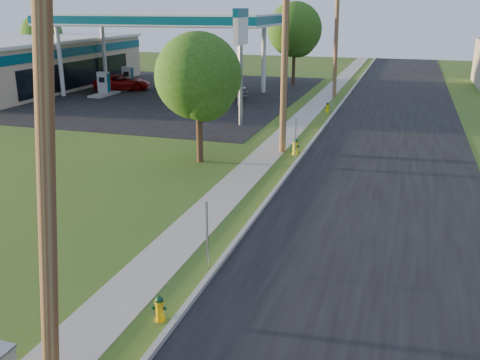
{
  "coord_description": "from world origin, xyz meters",
  "views": [
    {
      "loc": [
        5.12,
        -8.31,
        6.99
      ],
      "look_at": [
        0.0,
        8.0,
        1.4
      ],
      "focal_mm": 40.0,
      "sensor_mm": 36.0,
      "label": 1
    }
  ],
  "objects_px": {
    "utility_pole_mid": "(285,51)",
    "car_silver": "(219,87)",
    "price_pylon": "(241,34)",
    "tree_verge": "(200,80)",
    "fuel_pump_se": "(225,85)",
    "hydrant_mid": "(295,146)",
    "utility_pole_near": "(45,143)",
    "hydrant_near": "(160,308)",
    "tree_lot": "(296,32)",
    "tree_back": "(42,36)",
    "utility_pole_far": "(336,35)",
    "hydrant_far": "(327,107)",
    "fuel_pump_sw": "(128,80)",
    "fuel_pump_ne": "(208,92)",
    "fuel_pump_nw": "(104,87)",
    "car_red": "(122,82)"
  },
  "relations": [
    {
      "from": "fuel_pump_sw",
      "to": "utility_pole_near",
      "type": "bearing_deg",
      "value": -62.91
    },
    {
      "from": "utility_pole_mid",
      "to": "car_silver",
      "type": "distance_m",
      "value": 18.09
    },
    {
      "from": "fuel_pump_sw",
      "to": "car_red",
      "type": "bearing_deg",
      "value": -93.3
    },
    {
      "from": "utility_pole_near",
      "to": "hydrant_near",
      "type": "height_order",
      "value": "utility_pole_near"
    },
    {
      "from": "fuel_pump_ne",
      "to": "fuel_pump_se",
      "type": "distance_m",
      "value": 4.0
    },
    {
      "from": "fuel_pump_ne",
      "to": "car_red",
      "type": "distance_m",
      "value": 9.55
    },
    {
      "from": "fuel_pump_se",
      "to": "hydrant_far",
      "type": "height_order",
      "value": "fuel_pump_se"
    },
    {
      "from": "fuel_pump_sw",
      "to": "car_silver",
      "type": "relative_size",
      "value": 0.68
    },
    {
      "from": "tree_verge",
      "to": "fuel_pump_nw",
      "type": "bearing_deg",
      "value": 132.79
    },
    {
      "from": "fuel_pump_ne",
      "to": "tree_verge",
      "type": "xyz_separation_m",
      "value": [
        5.68,
        -15.86,
        3.11
      ]
    },
    {
      "from": "fuel_pump_nw",
      "to": "fuel_pump_sw",
      "type": "distance_m",
      "value": 4.0
    },
    {
      "from": "price_pylon",
      "to": "utility_pole_far",
      "type": "bearing_deg",
      "value": 72.67
    },
    {
      "from": "price_pylon",
      "to": "tree_verge",
      "type": "height_order",
      "value": "price_pylon"
    },
    {
      "from": "tree_back",
      "to": "hydrant_near",
      "type": "distance_m",
      "value": 49.68
    },
    {
      "from": "price_pylon",
      "to": "fuel_pump_sw",
      "type": "bearing_deg",
      "value": 140.6
    },
    {
      "from": "utility_pole_far",
      "to": "tree_back",
      "type": "xyz_separation_m",
      "value": [
        -30.69,
        4.79,
        -0.74
      ]
    },
    {
      "from": "price_pylon",
      "to": "tree_back",
      "type": "height_order",
      "value": "price_pylon"
    },
    {
      "from": "utility_pole_near",
      "to": "fuel_pump_ne",
      "type": "distance_m",
      "value": 32.51
    },
    {
      "from": "utility_pole_near",
      "to": "hydrant_far",
      "type": "xyz_separation_m",
      "value": [
        0.57,
        29.15,
        -4.45
      ]
    },
    {
      "from": "tree_verge",
      "to": "utility_pole_mid",
      "type": "bearing_deg",
      "value": 41.66
    },
    {
      "from": "tree_verge",
      "to": "car_red",
      "type": "bearing_deg",
      "value": 127.94
    },
    {
      "from": "fuel_pump_sw",
      "to": "car_silver",
      "type": "distance_m",
      "value": 9.3
    },
    {
      "from": "utility_pole_far",
      "to": "tree_verge",
      "type": "distance_m",
      "value": 21.13
    },
    {
      "from": "fuel_pump_nw",
      "to": "car_silver",
      "type": "xyz_separation_m",
      "value": [
        9.14,
        2.27,
        0.08
      ]
    },
    {
      "from": "tree_back",
      "to": "tree_lot",
      "type": "bearing_deg",
      "value": 1.79
    },
    {
      "from": "hydrant_near",
      "to": "utility_pole_near",
      "type": "bearing_deg",
      "value": -105.95
    },
    {
      "from": "hydrant_near",
      "to": "tree_lot",
      "type": "bearing_deg",
      "value": 97.41
    },
    {
      "from": "hydrant_near",
      "to": "hydrant_mid",
      "type": "xyz_separation_m",
      "value": [
        -0.01,
        15.31,
        0.08
      ]
    },
    {
      "from": "fuel_pump_sw",
      "to": "hydrant_mid",
      "type": "distance_m",
      "value": 25.35
    },
    {
      "from": "fuel_pump_se",
      "to": "tree_lot",
      "type": "distance_m",
      "value": 8.97
    },
    {
      "from": "utility_pole_far",
      "to": "tree_back",
      "type": "bearing_deg",
      "value": 171.13
    },
    {
      "from": "tree_lot",
      "to": "fuel_pump_sw",
      "type": "bearing_deg",
      "value": -153.92
    },
    {
      "from": "price_pylon",
      "to": "fuel_pump_ne",
      "type": "bearing_deg",
      "value": 123.69
    },
    {
      "from": "utility_pole_far",
      "to": "tree_lot",
      "type": "relative_size",
      "value": 1.29
    },
    {
      "from": "utility_pole_mid",
      "to": "tree_verge",
      "type": "bearing_deg",
      "value": -138.34
    },
    {
      "from": "utility_pole_near",
      "to": "tree_back",
      "type": "xyz_separation_m",
      "value": [
        -30.69,
        40.79,
        -0.74
      ]
    },
    {
      "from": "tree_verge",
      "to": "car_silver",
      "type": "xyz_separation_m",
      "value": [
        -5.55,
        18.13,
        -3.03
      ]
    },
    {
      "from": "tree_back",
      "to": "hydrant_far",
      "type": "distance_m",
      "value": 33.56
    },
    {
      "from": "utility_pole_mid",
      "to": "fuel_pump_se",
      "type": "bearing_deg",
      "value": 117.63
    },
    {
      "from": "utility_pole_mid",
      "to": "fuel_pump_ne",
      "type": "xyz_separation_m",
      "value": [
        -8.9,
        13.0,
        -4.23
      ]
    },
    {
      "from": "utility_pole_near",
      "to": "utility_pole_far",
      "type": "xyz_separation_m",
      "value": [
        -0.0,
        36.0,
        0.0
      ]
    },
    {
      "from": "utility_pole_mid",
      "to": "fuel_pump_ne",
      "type": "bearing_deg",
      "value": 124.4
    },
    {
      "from": "utility_pole_near",
      "to": "car_silver",
      "type": "xyz_separation_m",
      "value": [
        -8.76,
        33.27,
        -4.0
      ]
    },
    {
      "from": "car_silver",
      "to": "price_pylon",
      "type": "bearing_deg",
      "value": -138.81
    },
    {
      "from": "tree_lot",
      "to": "car_red",
      "type": "bearing_deg",
      "value": -150.85
    },
    {
      "from": "fuel_pump_se",
      "to": "hydrant_mid",
      "type": "xyz_separation_m",
      "value": [
        9.59,
        -17.23,
        -0.31
      ]
    },
    {
      "from": "fuel_pump_nw",
      "to": "price_pylon",
      "type": "distance_m",
      "value": 16.57
    },
    {
      "from": "fuel_pump_se",
      "to": "hydrant_mid",
      "type": "relative_size",
      "value": 3.83
    },
    {
      "from": "utility_pole_far",
      "to": "hydrant_mid",
      "type": "bearing_deg",
      "value": -87.82
    },
    {
      "from": "fuel_pump_se",
      "to": "tree_lot",
      "type": "relative_size",
      "value": 0.43
    }
  ]
}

